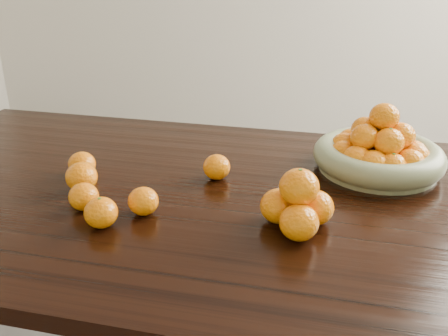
% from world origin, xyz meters
% --- Properties ---
extents(dining_table, '(2.00, 1.00, 0.75)m').
position_xyz_m(dining_table, '(0.00, 0.00, 0.66)').
color(dining_table, black).
rests_on(dining_table, ground).
extents(fruit_bowl, '(0.35, 0.35, 0.19)m').
position_xyz_m(fruit_bowl, '(0.35, 0.24, 0.80)').
color(fruit_bowl, gray).
rests_on(fruit_bowl, dining_table).
extents(orange_pyramid, '(0.16, 0.16, 0.14)m').
position_xyz_m(orange_pyramid, '(0.16, -0.12, 0.80)').
color(orange_pyramid, orange).
rests_on(orange_pyramid, dining_table).
extents(loose_orange_0, '(0.07, 0.07, 0.07)m').
position_xyz_m(loose_orange_0, '(-0.25, -0.21, 0.78)').
color(loose_orange_0, orange).
rests_on(loose_orange_0, dining_table).
extents(loose_orange_1, '(0.07, 0.07, 0.06)m').
position_xyz_m(loose_orange_1, '(-0.33, -0.15, 0.78)').
color(loose_orange_1, orange).
rests_on(loose_orange_1, dining_table).
extents(loose_orange_2, '(0.07, 0.07, 0.07)m').
position_xyz_m(loose_orange_2, '(-0.18, -0.14, 0.78)').
color(loose_orange_2, orange).
rests_on(loose_orange_2, dining_table).
extents(loose_orange_3, '(0.08, 0.08, 0.07)m').
position_xyz_m(loose_orange_3, '(-0.38, -0.06, 0.79)').
color(loose_orange_3, orange).
rests_on(loose_orange_3, dining_table).
extents(loose_orange_4, '(0.07, 0.07, 0.07)m').
position_xyz_m(loose_orange_4, '(-0.07, 0.08, 0.78)').
color(loose_orange_4, orange).
rests_on(loose_orange_4, dining_table).
extents(loose_orange_5, '(0.07, 0.07, 0.07)m').
position_xyz_m(loose_orange_5, '(-0.42, 0.02, 0.78)').
color(loose_orange_5, orange).
rests_on(loose_orange_5, dining_table).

